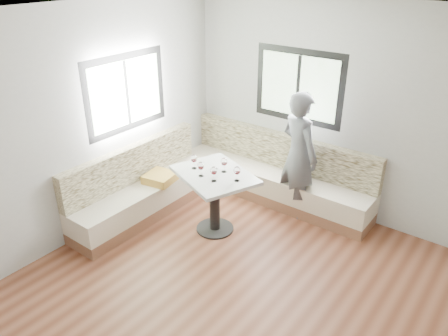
# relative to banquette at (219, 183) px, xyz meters

# --- Properties ---
(room) EXTENTS (5.01, 5.01, 2.81)m
(room) POSITION_rel_banquette_xyz_m (1.51, -1.55, 1.08)
(room) COLOR brown
(room) RESTS_ON ground
(banquette) EXTENTS (2.90, 2.80, 0.95)m
(banquette) POSITION_rel_banquette_xyz_m (0.00, 0.00, 0.00)
(banquette) COLOR brown
(banquette) RESTS_ON ground
(table) EXTENTS (1.21, 1.08, 0.82)m
(table) POSITION_rel_banquette_xyz_m (0.36, -0.54, 0.28)
(table) COLOR black
(table) RESTS_ON ground
(person) EXTENTS (0.74, 0.63, 1.73)m
(person) POSITION_rel_banquette_xyz_m (0.97, 0.47, 0.53)
(person) COLOR #515358
(person) RESTS_ON ground
(olive_ramekin) EXTENTS (0.09, 0.09, 0.04)m
(olive_ramekin) POSITION_rel_banquette_xyz_m (0.30, -0.46, 0.50)
(olive_ramekin) COLOR white
(olive_ramekin) RESTS_ON table
(wine_glass_a) EXTENTS (0.08, 0.08, 0.19)m
(wine_glass_a) POSITION_rel_banquette_xyz_m (0.07, -0.59, 0.61)
(wine_glass_a) COLOR white
(wine_glass_a) RESTS_ON table
(wine_glass_b) EXTENTS (0.08, 0.08, 0.19)m
(wine_glass_b) POSITION_rel_banquette_xyz_m (0.27, -0.70, 0.61)
(wine_glass_b) COLOR white
(wine_glass_b) RESTS_ON table
(wine_glass_c) EXTENTS (0.08, 0.08, 0.19)m
(wine_glass_c) POSITION_rel_banquette_xyz_m (0.48, -0.70, 0.61)
(wine_glass_c) COLOR white
(wine_glass_c) RESTS_ON table
(wine_glass_d) EXTENTS (0.08, 0.08, 0.19)m
(wine_glass_d) POSITION_rel_banquette_xyz_m (0.43, -0.44, 0.61)
(wine_glass_d) COLOR white
(wine_glass_d) RESTS_ON table
(wine_glass_e) EXTENTS (0.08, 0.08, 0.19)m
(wine_glass_e) POSITION_rel_banquette_xyz_m (0.69, -0.54, 0.61)
(wine_glass_e) COLOR white
(wine_glass_e) RESTS_ON table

